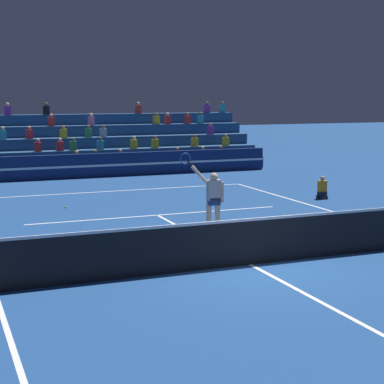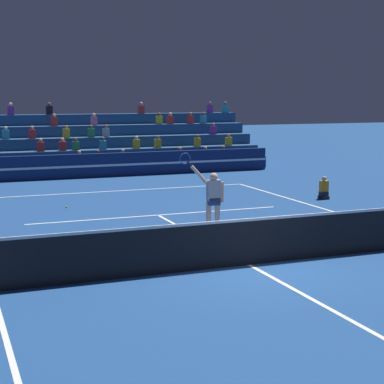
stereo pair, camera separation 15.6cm
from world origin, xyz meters
name	(u,v)px [view 1 (the left image)]	position (x,y,z in m)	size (l,w,h in m)	color
ground_plane	(250,265)	(0.00, 0.00, 0.00)	(120.00, 120.00, 0.00)	navy
court_lines	(250,265)	(0.00, 0.00, 0.00)	(11.10, 23.90, 0.01)	white
tennis_net	(251,241)	(0.00, 0.00, 0.54)	(12.00, 0.10, 1.10)	#2D6B38
sponsor_banner_wall	(87,166)	(0.00, 16.36, 0.55)	(18.00, 0.26, 1.10)	navy
bleacher_stand	(70,149)	(0.00, 20.16, 1.02)	(19.07, 4.75, 3.38)	navy
ball_kid_courtside	(322,190)	(6.63, 7.22, 0.33)	(0.30, 0.36, 0.84)	black
tennis_player	(213,200)	(0.42, 3.07, 0.98)	(1.31, 0.36, 2.33)	beige
tennis_ball	(65,207)	(-2.45, 8.81, 0.03)	(0.07, 0.07, 0.07)	#C6DB33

